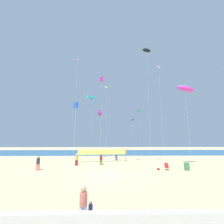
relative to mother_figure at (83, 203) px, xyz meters
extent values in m
plane|color=#D1BC89|center=(1.02, 10.68, -0.90)|extent=(120.00, 120.00, 0.00)
cube|color=#28608C|center=(1.02, 40.84, -0.90)|extent=(120.00, 20.00, 0.01)
cube|color=beige|center=(1.02, -1.11, -0.45)|extent=(28.00, 0.44, 0.90)
cube|color=white|center=(0.00, 0.00, -0.52)|extent=(0.37, 0.22, 0.77)
cylinder|color=#EA7260|center=(0.00, 0.00, 0.19)|extent=(0.39, 0.39, 0.64)
sphere|color=tan|center=(0.00, 0.00, 0.65)|extent=(0.29, 0.29, 0.29)
cube|color=#7A3872|center=(0.37, 0.07, -0.69)|extent=(0.21, 0.12, 0.43)
cylinder|color=navy|center=(0.37, 0.07, -0.30)|extent=(0.22, 0.22, 0.36)
sphere|color=#997051|center=(0.37, 0.07, -0.04)|extent=(0.16, 0.16, 0.16)
cube|color=#7A3872|center=(2.80, 22.71, -0.48)|extent=(0.41, 0.24, 0.85)
cylinder|color=#19727A|center=(2.80, 22.71, 0.30)|extent=(0.43, 0.43, 0.70)
sphere|color=#997051|center=(2.80, 22.71, 0.80)|extent=(0.31, 0.31, 0.31)
cube|color=olive|center=(0.09, 17.13, -0.51)|extent=(0.37, 0.22, 0.78)
cylinder|color=maroon|center=(0.09, 17.13, 0.20)|extent=(0.39, 0.39, 0.64)
sphere|color=brown|center=(0.09, 17.13, 0.66)|extent=(0.29, 0.29, 0.29)
cube|color=maroon|center=(-3.77, 16.88, -0.49)|extent=(0.40, 0.24, 0.83)
cylinder|color=gold|center=(-3.77, 16.88, 0.27)|extent=(0.42, 0.42, 0.68)
sphere|color=beige|center=(-3.77, 16.88, 0.76)|extent=(0.31, 0.31, 0.31)
cube|color=#EA7260|center=(-8.15, 13.16, -0.48)|extent=(0.41, 0.24, 0.85)
cylinder|color=#2D2D33|center=(-8.15, 13.16, 0.30)|extent=(0.43, 0.43, 0.70)
sphere|color=tan|center=(-8.15, 13.16, 0.80)|extent=(0.31, 0.31, 0.31)
cube|color=red|center=(9.14, 12.90, -0.58)|extent=(0.52, 0.48, 0.03)
cube|color=red|center=(9.14, 13.19, -0.30)|extent=(0.52, 0.23, 0.57)
cylinder|color=silver|center=(9.14, 12.75, -0.74)|extent=(0.03, 0.03, 0.32)
cylinder|color=silver|center=(9.14, 13.04, -0.74)|extent=(0.03, 0.03, 0.32)
cylinder|color=#3F7F4C|center=(11.70, 12.71, -0.41)|extent=(0.67, 0.67, 1.00)
cylinder|color=#4C4C51|center=(-4.33, 20.02, 0.30)|extent=(0.08, 0.08, 2.40)
cylinder|color=#4C4C51|center=(4.51, 21.17, 0.30)|extent=(0.08, 0.08, 2.40)
cube|color=#EAE566|center=(0.09, 20.59, 0.82)|extent=(8.84, 1.16, 0.90)
cube|color=maroon|center=(7.97, 13.01, -0.78)|extent=(0.31, 0.15, 0.25)
cylinder|color=silver|center=(-0.61, 26.32, 4.06)|extent=(0.01, 0.01, 9.94)
cone|color=#D833A5|center=(-0.61, 26.32, 9.03)|extent=(0.99, 1.53, 1.54)
cylinder|color=silver|center=(7.77, 15.79, 8.68)|extent=(0.01, 0.01, 19.16)
ellipsoid|color=black|center=(7.77, 15.79, 18.26)|extent=(1.80, 1.14, 0.66)
cube|color=blue|center=(7.77, 15.79, 18.51)|extent=(0.34, 0.06, 0.42)
cylinder|color=silver|center=(-4.20, 16.73, 8.02)|extent=(0.01, 0.01, 17.85)
pyramid|color=pink|center=(-4.20, 16.71, 16.99)|extent=(0.47, 0.48, 0.28)
cylinder|color=silver|center=(8.77, 29.13, 4.54)|extent=(0.01, 0.01, 10.88)
pyramid|color=green|center=(8.79, 29.16, 10.06)|extent=(1.00, 1.00, 0.42)
cylinder|color=silver|center=(13.70, 15.38, 5.19)|extent=(0.01, 0.01, 12.19)
ellipsoid|color=#D833A5|center=(13.70, 15.38, 11.29)|extent=(2.91, 1.38, 1.66)
cube|color=#26BFCC|center=(13.70, 15.38, 11.68)|extent=(0.53, 0.06, 0.66)
cylinder|color=silver|center=(-2.45, 23.18, 5.47)|extent=(0.01, 0.01, 12.74)
cylinder|color=#26BFCC|center=(-2.45, 23.18, 11.84)|extent=(1.68, 2.21, 0.54)
sphere|color=red|center=(-2.45, 23.18, 11.47)|extent=(0.33, 0.33, 0.33)
cylinder|color=silver|center=(-6.49, 27.25, 5.06)|extent=(0.01, 0.01, 11.93)
cube|color=blue|center=(-6.49, 27.25, 11.03)|extent=(0.90, 0.90, 1.33)
cylinder|color=silver|center=(10.53, 18.11, 7.74)|extent=(0.01, 0.01, 17.28)
pyramid|color=white|center=(10.57, 18.09, 16.44)|extent=(0.82, 0.83, 0.49)
cylinder|color=silver|center=(-0.66, 28.65, 8.58)|extent=(0.01, 0.01, 18.96)
cube|color=#D833A5|center=(-0.66, 28.65, 18.06)|extent=(0.98, 0.98, 1.11)
cylinder|color=silver|center=(0.78, 20.12, 6.07)|extent=(0.01, 0.01, 13.96)
pyramid|color=yellow|center=(0.81, 20.09, 13.12)|extent=(0.81, 0.81, 0.45)
cylinder|color=silver|center=(5.73, 20.14, 2.88)|extent=(0.01, 0.01, 7.57)
pyramid|color=black|center=(5.71, 20.13, 6.75)|extent=(0.90, 0.89, 0.33)
camera|label=1|loc=(1.30, -8.71, 3.24)|focal=24.99mm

